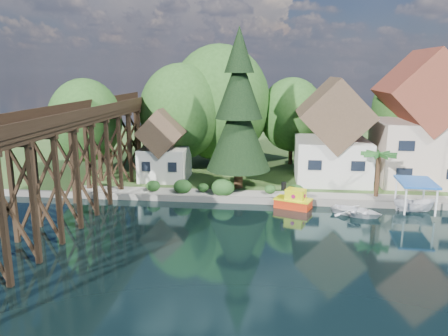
{
  "coord_description": "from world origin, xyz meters",
  "views": [
    {
      "loc": [
        0.49,
        -31.25,
        12.22
      ],
      "look_at": [
        -3.57,
        6.0,
        3.81
      ],
      "focal_mm": 35.0,
      "sensor_mm": 36.0,
      "label": 1
    }
  ],
  "objects_px": {
    "conifer": "(239,113)",
    "boat_white_a": "(357,210)",
    "tugboat": "(294,200)",
    "boat_canopy": "(415,199)",
    "trestle_bridge": "(83,150)",
    "house_left": "(332,138)",
    "shed": "(165,149)",
    "house_center": "(419,127)",
    "palm_tree": "(379,156)"
  },
  "relations": [
    {
      "from": "conifer",
      "to": "boat_white_a",
      "type": "distance_m",
      "value": 14.54
    },
    {
      "from": "tugboat",
      "to": "boat_canopy",
      "type": "relative_size",
      "value": 0.81
    },
    {
      "from": "trestle_bridge",
      "to": "boat_canopy",
      "type": "height_order",
      "value": "trestle_bridge"
    },
    {
      "from": "trestle_bridge",
      "to": "tugboat",
      "type": "distance_m",
      "value": 19.33
    },
    {
      "from": "house_left",
      "to": "trestle_bridge",
      "type": "bearing_deg",
      "value": -154.79
    },
    {
      "from": "shed",
      "to": "boat_canopy",
      "type": "distance_m",
      "value": 25.42
    },
    {
      "from": "boat_white_a",
      "to": "boat_canopy",
      "type": "relative_size",
      "value": 0.94
    },
    {
      "from": "boat_white_a",
      "to": "boat_canopy",
      "type": "distance_m",
      "value": 5.47
    },
    {
      "from": "trestle_bridge",
      "to": "boat_canopy",
      "type": "xyz_separation_m",
      "value": [
        29.18,
        1.95,
        -4.15
      ]
    },
    {
      "from": "house_center",
      "to": "boat_canopy",
      "type": "bearing_deg",
      "value": -106.74
    },
    {
      "from": "trestle_bridge",
      "to": "tugboat",
      "type": "bearing_deg",
      "value": 5.9
    },
    {
      "from": "trestle_bridge",
      "to": "boat_white_a",
      "type": "distance_m",
      "value": 24.48
    },
    {
      "from": "trestle_bridge",
      "to": "house_center",
      "type": "xyz_separation_m",
      "value": [
        32.0,
        11.33,
        1.07
      ]
    },
    {
      "from": "house_left",
      "to": "tugboat",
      "type": "bearing_deg",
      "value": -115.99
    },
    {
      "from": "house_left",
      "to": "conifer",
      "type": "bearing_deg",
      "value": -156.37
    },
    {
      "from": "trestle_bridge",
      "to": "palm_tree",
      "type": "bearing_deg",
      "value": 9.97
    },
    {
      "from": "trestle_bridge",
      "to": "conifer",
      "type": "relative_size",
      "value": 2.79
    },
    {
      "from": "boat_white_a",
      "to": "shed",
      "type": "bearing_deg",
      "value": 92.15
    },
    {
      "from": "palm_tree",
      "to": "trestle_bridge",
      "type": "bearing_deg",
      "value": -170.03
    },
    {
      "from": "shed",
      "to": "palm_tree",
      "type": "relative_size",
      "value": 1.73
    },
    {
      "from": "conifer",
      "to": "boat_canopy",
      "type": "distance_m",
      "value": 17.96
    },
    {
      "from": "conifer",
      "to": "palm_tree",
      "type": "relative_size",
      "value": 3.5
    },
    {
      "from": "trestle_bridge",
      "to": "house_center",
      "type": "height_order",
      "value": "house_center"
    },
    {
      "from": "house_left",
      "to": "conifer",
      "type": "height_order",
      "value": "conifer"
    },
    {
      "from": "tugboat",
      "to": "boat_canopy",
      "type": "bearing_deg",
      "value": 0.13
    },
    {
      "from": "palm_tree",
      "to": "conifer",
      "type": "bearing_deg",
      "value": 171.78
    },
    {
      "from": "house_left",
      "to": "boat_white_a",
      "type": "bearing_deg",
      "value": -84.63
    },
    {
      "from": "trestle_bridge",
      "to": "palm_tree",
      "type": "distance_m",
      "value": 26.92
    },
    {
      "from": "house_left",
      "to": "tugboat",
      "type": "height_order",
      "value": "house_left"
    },
    {
      "from": "boat_white_a",
      "to": "tugboat",
      "type": "bearing_deg",
      "value": 101.62
    },
    {
      "from": "trestle_bridge",
      "to": "palm_tree",
      "type": "relative_size",
      "value": 9.76
    },
    {
      "from": "trestle_bridge",
      "to": "house_left",
      "type": "distance_m",
      "value": 25.42
    },
    {
      "from": "tugboat",
      "to": "palm_tree",
      "type": "bearing_deg",
      "value": 19.21
    },
    {
      "from": "trestle_bridge",
      "to": "house_left",
      "type": "xyz_separation_m",
      "value": [
        23.0,
        10.83,
        -0.21
      ]
    },
    {
      "from": "conifer",
      "to": "boat_white_a",
      "type": "xyz_separation_m",
      "value": [
        10.7,
        -6.13,
        -7.7
      ]
    },
    {
      "from": "trestle_bridge",
      "to": "tugboat",
      "type": "relative_size",
      "value": 12.08
    },
    {
      "from": "conifer",
      "to": "tugboat",
      "type": "xyz_separation_m",
      "value": [
        5.39,
        -4.64,
        -7.43
      ]
    },
    {
      "from": "conifer",
      "to": "palm_tree",
      "type": "distance_m",
      "value": 13.86
    },
    {
      "from": "house_left",
      "to": "boat_canopy",
      "type": "bearing_deg",
      "value": -55.15
    },
    {
      "from": "tugboat",
      "to": "boat_white_a",
      "type": "height_order",
      "value": "tugboat"
    },
    {
      "from": "trestle_bridge",
      "to": "tugboat",
      "type": "height_order",
      "value": "trestle_bridge"
    },
    {
      "from": "conifer",
      "to": "tugboat",
      "type": "height_order",
      "value": "conifer"
    },
    {
      "from": "trestle_bridge",
      "to": "house_center",
      "type": "bearing_deg",
      "value": 19.49
    },
    {
      "from": "shed",
      "to": "palm_tree",
      "type": "bearing_deg",
      "value": -12.25
    },
    {
      "from": "trestle_bridge",
      "to": "shed",
      "type": "relative_size",
      "value": 5.63
    },
    {
      "from": "trestle_bridge",
      "to": "conifer",
      "type": "distance_m",
      "value": 15.07
    },
    {
      "from": "house_left",
      "to": "shed",
      "type": "distance_m",
      "value": 18.11
    },
    {
      "from": "shed",
      "to": "boat_white_a",
      "type": "height_order",
      "value": "shed"
    },
    {
      "from": "conifer",
      "to": "boat_white_a",
      "type": "bearing_deg",
      "value": -29.81
    },
    {
      "from": "house_center",
      "to": "conifer",
      "type": "bearing_deg",
      "value": -165.75
    }
  ]
}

